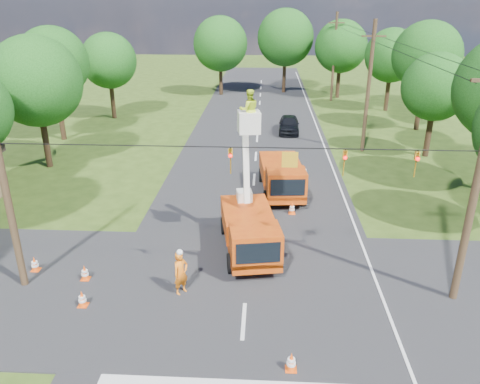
# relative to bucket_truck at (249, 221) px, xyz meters

# --- Properties ---
(ground) EXTENTS (140.00, 140.00, 0.00)m
(ground) POSITION_rel_bucket_truck_xyz_m (-0.02, 14.66, -1.66)
(ground) COLOR #2D4615
(ground) RESTS_ON ground
(road_main) EXTENTS (12.00, 100.00, 0.06)m
(road_main) POSITION_rel_bucket_truck_xyz_m (-0.02, 14.66, -1.66)
(road_main) COLOR black
(road_main) RESTS_ON ground
(road_cross) EXTENTS (56.00, 10.00, 0.07)m
(road_cross) POSITION_rel_bucket_truck_xyz_m (-0.02, -3.34, -1.66)
(road_cross) COLOR black
(road_cross) RESTS_ON ground
(edge_line) EXTENTS (0.12, 90.00, 0.02)m
(edge_line) POSITION_rel_bucket_truck_xyz_m (5.58, 14.66, -1.66)
(edge_line) COLOR silver
(edge_line) RESTS_ON ground
(bucket_truck) EXTENTS (3.16, 6.24, 7.75)m
(bucket_truck) POSITION_rel_bucket_truck_xyz_m (0.00, 0.00, 0.00)
(bucket_truck) COLOR #C64F0E
(bucket_truck) RESTS_ON ground
(second_truck) EXTENTS (2.87, 6.32, 2.30)m
(second_truck) POSITION_rel_bucket_truck_xyz_m (1.75, 7.30, -0.46)
(second_truck) COLOR #C64F0E
(second_truck) RESTS_ON ground
(ground_worker) EXTENTS (0.81, 0.83, 1.92)m
(ground_worker) POSITION_rel_bucket_truck_xyz_m (-2.68, -3.59, -0.70)
(ground_worker) COLOR orange
(ground_worker) RESTS_ON ground
(distant_car) EXTENTS (1.98, 4.54, 1.52)m
(distant_car) POSITION_rel_bucket_truck_xyz_m (2.82, 22.01, -0.90)
(distant_car) COLOR black
(distant_car) RESTS_ON ground
(traffic_cone_1) EXTENTS (0.38, 0.38, 0.71)m
(traffic_cone_1) POSITION_rel_bucket_truck_xyz_m (1.66, -7.75, -1.30)
(traffic_cone_1) COLOR #F14E0C
(traffic_cone_1) RESTS_ON ground
(traffic_cone_2) EXTENTS (0.38, 0.38, 0.71)m
(traffic_cone_2) POSITION_rel_bucket_truck_xyz_m (0.86, 2.19, -1.30)
(traffic_cone_2) COLOR #F14E0C
(traffic_cone_2) RESTS_ON ground
(traffic_cone_3) EXTENTS (0.38, 0.38, 0.71)m
(traffic_cone_3) POSITION_rel_bucket_truck_xyz_m (2.27, 4.41, -1.30)
(traffic_cone_3) COLOR #F14E0C
(traffic_cone_3) RESTS_ON ground
(traffic_cone_4) EXTENTS (0.38, 0.38, 0.71)m
(traffic_cone_4) POSITION_rel_bucket_truck_xyz_m (-6.46, -4.71, -1.30)
(traffic_cone_4) COLOR #F14E0C
(traffic_cone_4) RESTS_ON ground
(traffic_cone_5) EXTENTS (0.38, 0.38, 0.71)m
(traffic_cone_5) POSITION_rel_bucket_truck_xyz_m (-7.05, -2.84, -1.30)
(traffic_cone_5) COLOR #F14E0C
(traffic_cone_5) RESTS_ON ground
(traffic_cone_6) EXTENTS (0.38, 0.38, 0.71)m
(traffic_cone_6) POSITION_rel_bucket_truck_xyz_m (-9.55, -2.25, -1.30)
(traffic_cone_6) COLOR #F14E0C
(traffic_cone_6) RESTS_ON ground
(traffic_cone_7) EXTENTS (0.38, 0.38, 0.71)m
(traffic_cone_7) POSITION_rel_bucket_truck_xyz_m (3.44, 10.70, -1.30)
(traffic_cone_7) COLOR #F14E0C
(traffic_cone_7) RESTS_ON ground
(traffic_cone_8) EXTENTS (0.38, 0.38, 0.71)m
(traffic_cone_8) POSITION_rel_bucket_truck_xyz_m (-0.26, -1.88, -1.30)
(traffic_cone_8) COLOR #F14E0C
(traffic_cone_8) RESTS_ON ground
(pole_right_near) EXTENTS (1.80, 0.30, 10.00)m
(pole_right_near) POSITION_rel_bucket_truck_xyz_m (8.48, -3.34, 3.45)
(pole_right_near) COLOR #4C3823
(pole_right_near) RESTS_ON ground
(pole_right_mid) EXTENTS (1.80, 0.30, 10.00)m
(pole_right_mid) POSITION_rel_bucket_truck_xyz_m (8.48, 16.66, 3.45)
(pole_right_mid) COLOR #4C3823
(pole_right_mid) RESTS_ON ground
(pole_right_far) EXTENTS (1.80, 0.30, 10.00)m
(pole_right_far) POSITION_rel_bucket_truck_xyz_m (8.48, 36.66, 3.45)
(pole_right_far) COLOR #4C3823
(pole_right_far) RESTS_ON ground
(pole_left) EXTENTS (0.30, 0.30, 9.00)m
(pole_left) POSITION_rel_bucket_truck_xyz_m (-9.52, -3.34, 2.84)
(pole_left) COLOR #4C3823
(pole_left) RESTS_ON ground
(signal_span) EXTENTS (18.00, 0.29, 1.07)m
(signal_span) POSITION_rel_bucket_truck_xyz_m (2.21, -3.34, 4.22)
(signal_span) COLOR black
(signal_span) RESTS_ON ground
(tree_left_d) EXTENTS (6.20, 6.20, 9.24)m
(tree_left_d) POSITION_rel_bucket_truck_xyz_m (-15.02, 11.66, 4.47)
(tree_left_d) COLOR #382616
(tree_left_d) RESTS_ON ground
(tree_left_e) EXTENTS (5.80, 5.80, 9.41)m
(tree_left_e) POSITION_rel_bucket_truck_xyz_m (-16.82, 18.66, 4.83)
(tree_left_e) COLOR #382616
(tree_left_e) RESTS_ON ground
(tree_left_f) EXTENTS (5.40, 5.40, 8.40)m
(tree_left_f) POSITION_rel_bucket_truck_xyz_m (-14.82, 26.66, 4.03)
(tree_left_f) COLOR #382616
(tree_left_f) RESTS_ON ground
(tree_right_c) EXTENTS (5.00, 5.00, 7.83)m
(tree_right_c) POSITION_rel_bucket_truck_xyz_m (13.18, 15.66, 3.65)
(tree_right_c) COLOR #382616
(tree_right_c) RESTS_ON ground
(tree_right_d) EXTENTS (6.00, 6.00, 9.70)m
(tree_right_d) POSITION_rel_bucket_truck_xyz_m (14.78, 23.66, 5.02)
(tree_right_d) COLOR #382616
(tree_right_d) RESTS_ON ground
(tree_right_e) EXTENTS (5.60, 5.60, 8.63)m
(tree_right_e) POSITION_rel_bucket_truck_xyz_m (13.78, 31.66, 4.15)
(tree_right_e) COLOR #382616
(tree_right_e) RESTS_ON ground
(tree_far_a) EXTENTS (6.60, 6.60, 9.50)m
(tree_far_a) POSITION_rel_bucket_truck_xyz_m (-5.02, 39.66, 4.53)
(tree_far_a) COLOR #382616
(tree_far_a) RESTS_ON ground
(tree_far_b) EXTENTS (7.00, 7.00, 10.32)m
(tree_far_b) POSITION_rel_bucket_truck_xyz_m (2.98, 41.66, 5.15)
(tree_far_b) COLOR #382616
(tree_far_b) RESTS_ON ground
(tree_far_c) EXTENTS (6.20, 6.20, 9.18)m
(tree_far_c) POSITION_rel_bucket_truck_xyz_m (9.48, 38.66, 4.40)
(tree_far_c) COLOR #382616
(tree_far_c) RESTS_ON ground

